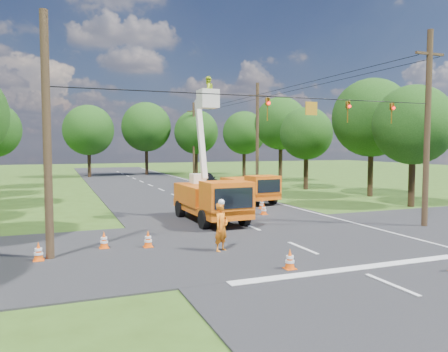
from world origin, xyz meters
name	(u,v)px	position (x,y,z in m)	size (l,w,h in m)	color
ground	(175,196)	(0.00, 20.00, 0.00)	(140.00, 140.00, 0.00)	#335018
road_main	(175,196)	(0.00, 20.00, 0.00)	(12.00, 100.00, 0.06)	black
road_cross	(279,239)	(0.00, 2.00, 0.00)	(56.00, 10.00, 0.07)	black
stop_bar	(353,270)	(0.00, -3.20, 0.00)	(9.00, 0.45, 0.02)	silver
edge_line	(237,193)	(5.60, 20.00, 0.00)	(0.12, 90.00, 0.02)	silver
bucket_truck	(211,192)	(-1.33, 7.26, 1.66)	(2.71, 6.45, 7.96)	#F05A10
second_truck	(250,188)	(3.98, 13.78, 1.09)	(2.66, 5.79, 2.10)	#F05A10
ground_worker	(221,227)	(-3.21, 0.79, 0.97)	(0.71, 0.46, 1.94)	orange
distant_car	(205,179)	(5.00, 26.83, 0.76)	(1.79, 4.44, 1.51)	black
traffic_cone_0	(290,259)	(-1.97, -2.42, 0.36)	(0.38, 0.38, 0.71)	#FB580D
traffic_cone_2	(264,209)	(2.43, 8.38, 0.36)	(0.38, 0.38, 0.71)	#FB580D
traffic_cone_3	(262,204)	(3.37, 10.55, 0.36)	(0.38, 0.38, 0.71)	#FB580D
traffic_cone_4	(148,239)	(-5.78, 2.46, 0.36)	(0.38, 0.38, 0.71)	#FB580D
traffic_cone_5	(104,240)	(-7.48, 2.93, 0.36)	(0.38, 0.38, 0.71)	#FB580D
traffic_cone_6	(38,252)	(-9.89, 1.81, 0.36)	(0.38, 0.38, 0.71)	#FB580D
traffic_cone_7	(232,193)	(4.15, 17.57, 0.36)	(0.38, 0.38, 0.71)	#FB580D
pole_right_near	(427,127)	(8.50, 2.00, 5.11)	(1.80, 0.30, 10.00)	#4C3823
pole_right_mid	(257,136)	(8.50, 22.00, 5.11)	(1.80, 0.30, 10.00)	#4C3823
pole_right_far	(194,139)	(8.50, 42.00, 5.11)	(1.80, 0.30, 10.00)	#4C3823
pole_left	(47,137)	(-9.50, 2.00, 4.50)	(0.30, 0.30, 9.00)	#4C3823
signal_span	(323,108)	(2.23, 1.99, 5.88)	(18.00, 0.29, 1.07)	black
tree_right_a	(413,125)	(13.50, 8.00, 5.56)	(5.40, 5.40, 8.28)	#382616
tree_right_b	(372,118)	(15.00, 14.00, 6.43)	(6.40, 6.40, 9.65)	#382616
tree_right_c	(306,134)	(13.20, 21.00, 5.31)	(5.00, 5.00, 7.83)	#382616
tree_right_d	(281,123)	(14.80, 29.00, 6.68)	(6.00, 6.00, 9.70)	#382616
tree_right_e	(244,133)	(13.80, 37.00, 5.81)	(5.60, 5.60, 8.63)	#382616
tree_far_a	(89,130)	(-5.00, 45.00, 6.19)	(6.60, 6.60, 9.50)	#382616
tree_far_b	(146,127)	(3.00, 47.00, 6.81)	(7.00, 7.00, 10.32)	#382616
tree_far_c	(196,132)	(9.50, 44.00, 6.06)	(6.20, 6.20, 9.18)	#382616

